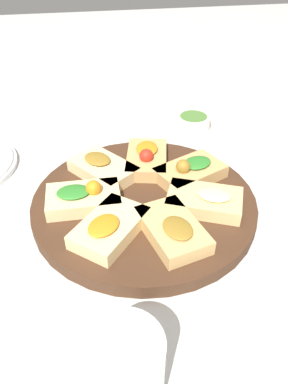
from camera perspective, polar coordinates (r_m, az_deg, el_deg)
The scene contains 12 objects.
ground_plane at distance 0.63m, azimuth 0.00°, elevation -2.48°, with size 3.00×3.00×0.00m, color beige.
serving_board at distance 0.62m, azimuth 0.00°, elevation -1.68°, with size 0.37×0.37×0.02m, color #422819.
focaccia_slice_0 at distance 0.69m, azimuth 0.40°, elevation 5.13°, with size 0.13×0.10×0.04m.
focaccia_slice_1 at distance 0.67m, azimuth -6.27°, elevation 3.61°, with size 0.14×0.13×0.03m.
focaccia_slice_2 at distance 0.60m, azimuth -9.22°, elevation -0.74°, with size 0.07×0.12×0.04m.
focaccia_slice_3 at distance 0.55m, azimuth -5.27°, elevation -5.39°, with size 0.13×0.13×0.03m.
focaccia_slice_4 at distance 0.54m, azimuth 4.40°, elevation -5.71°, with size 0.13×0.10×0.03m.
focaccia_slice_5 at distance 0.60m, azimuth 9.28°, elevation -1.26°, with size 0.11×0.13×0.03m.
focaccia_slice_6 at distance 0.66m, azimuth 7.06°, elevation 3.11°, with size 0.11×0.13×0.04m.
water_glass at distance 0.40m, azimuth -2.93°, elevation -25.87°, with size 0.08×0.08×0.10m, color silver.
napkin_stack at distance 0.86m, azimuth 19.78°, elevation 7.49°, with size 0.11×0.09×0.01m, color white.
dipping_bowl at distance 0.87m, azimuth 7.49°, elevation 10.62°, with size 0.08×0.08×0.03m.
Camera 1 is at (-0.48, 0.09, 0.41)m, focal length 35.00 mm.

